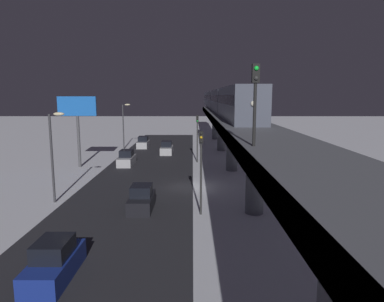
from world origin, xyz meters
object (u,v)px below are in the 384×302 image
at_px(subway_train, 218,100).
at_px(commercial_billboard, 77,113).
at_px(sedan_silver, 143,143).
at_px(sedan_silver_3, 167,149).
at_px(sedan_blue, 54,262).
at_px(traffic_light_mid, 197,132).
at_px(sedan_black, 142,199).
at_px(traffic_light_near, 201,161).
at_px(sedan_silver_2, 127,159).
at_px(rail_signal, 255,91).

bearing_deg(subway_train, commercial_billboard, 47.70).
distance_m(sedan_silver, sedan_silver_3, 7.93).
bearing_deg(commercial_billboard, sedan_blue, 105.50).
bearing_deg(traffic_light_mid, sedan_black, 76.54).
bearing_deg(sedan_silver, traffic_light_near, 105.07).
bearing_deg(subway_train, sedan_blue, 76.43).
bearing_deg(sedan_silver, sedan_silver_2, 90.00).
distance_m(sedan_silver, sedan_blue, 43.86).
xyz_separation_m(sedan_silver_2, commercial_billboard, (5.72, 1.34, 6.03)).
xyz_separation_m(sedan_black, traffic_light_mid, (-4.70, -19.64, 3.40)).
bearing_deg(traffic_light_mid, rail_signal, 94.73).
relative_size(sedan_silver, sedan_blue, 0.97).
bearing_deg(commercial_billboard, traffic_light_mid, -168.57).
height_order(sedan_silver_2, sedan_black, same).
relative_size(subway_train, traffic_light_near, 11.57).
bearing_deg(sedan_silver_2, rail_signal, 113.10).
bearing_deg(commercial_billboard, traffic_light_near, 130.10).
bearing_deg(rail_signal, traffic_light_mid, -85.27).
bearing_deg(sedan_silver_2, sedan_silver, -90.00).
relative_size(sedan_silver, sedan_black, 1.05).
bearing_deg(traffic_light_mid, sedan_silver, -55.76).
xyz_separation_m(sedan_black, sedan_silver_3, (0.00, -26.85, 0.00)).
bearing_deg(subway_train, rail_signal, 87.92).
bearing_deg(traffic_light_near, sedan_silver_3, -80.50).
height_order(rail_signal, sedan_silver_3, rail_signal).
bearing_deg(traffic_light_mid, traffic_light_near, 90.00).
relative_size(sedan_blue, sedan_silver_3, 1.02).
bearing_deg(sedan_silver_2, commercial_billboard, 13.14).
relative_size(sedan_silver_3, commercial_billboard, 0.48).
height_order(sedan_blue, commercial_billboard, commercial_billboard).
bearing_deg(sedan_silver_3, traffic_light_mid, -56.89).
distance_m(sedan_silver_2, sedan_black, 18.52).
bearing_deg(traffic_light_mid, commercial_billboard, 11.43).
relative_size(subway_train, commercial_billboard, 8.32).
bearing_deg(sedan_black, rail_signal, -53.24).
distance_m(rail_signal, sedan_silver_3, 38.00).
distance_m(sedan_blue, commercial_billboard, 28.79).
relative_size(sedan_silver_2, traffic_light_mid, 0.71).
bearing_deg(traffic_light_near, subway_train, -96.06).
bearing_deg(sedan_black, sedan_blue, -104.90).
distance_m(subway_train, sedan_silver_2, 25.00).
xyz_separation_m(rail_signal, sedan_silver_2, (11.72, -27.46, -8.42)).
relative_size(sedan_silver, traffic_light_mid, 0.67).
xyz_separation_m(sedan_silver, traffic_light_near, (-9.30, 34.55, 3.40)).
bearing_deg(traffic_light_mid, sedan_silver_2, 10.36).
relative_size(sedan_silver_3, traffic_light_mid, 0.67).
distance_m(rail_signal, traffic_light_mid, 29.69).
height_order(sedan_silver, sedan_black, same).
distance_m(subway_train, sedan_silver, 15.97).
bearing_deg(subway_train, sedan_black, 76.80).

